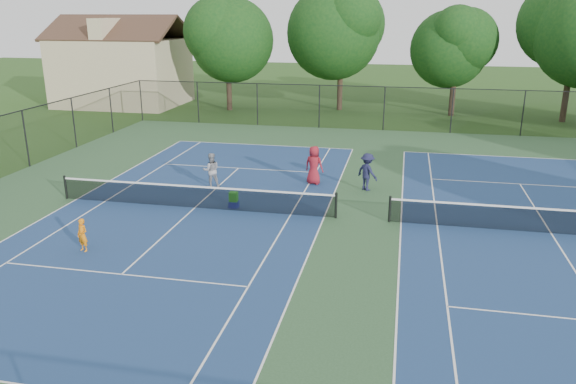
% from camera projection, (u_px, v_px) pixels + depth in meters
% --- Properties ---
extents(ground, '(140.00, 140.00, 0.00)m').
position_uv_depth(ground, '(362.00, 220.00, 22.19)').
color(ground, '#234716').
rests_on(ground, ground).
extents(court_pad, '(36.00, 36.00, 0.01)m').
position_uv_depth(court_pad, '(362.00, 220.00, 22.19)').
color(court_pad, '#2A4C2B').
rests_on(court_pad, ground).
extents(tennis_court_left, '(12.00, 23.83, 1.07)m').
position_uv_depth(tennis_court_left, '(195.00, 206.00, 23.52)').
color(tennis_court_left, navy).
rests_on(tennis_court_left, ground).
extents(tennis_court_right, '(12.00, 23.83, 1.07)m').
position_uv_depth(tennis_court_right, '(552.00, 231.00, 20.80)').
color(tennis_court_right, navy).
rests_on(tennis_court_right, ground).
extents(perimeter_fence, '(36.08, 36.08, 3.02)m').
position_uv_depth(perimeter_fence, '(364.00, 181.00, 21.70)').
color(perimeter_fence, black).
rests_on(perimeter_fence, ground).
extents(tree_back_a, '(6.80, 6.80, 9.15)m').
position_uv_depth(tree_back_a, '(227.00, 35.00, 45.23)').
color(tree_back_a, '#2D2116').
rests_on(tree_back_a, ground).
extents(tree_back_b, '(7.60, 7.60, 10.03)m').
position_uv_depth(tree_back_b, '(342.00, 28.00, 45.17)').
color(tree_back_b, '#2D2116').
rests_on(tree_back_b, ground).
extents(tree_back_c, '(6.00, 6.00, 8.40)m').
position_uv_depth(tree_back_c, '(457.00, 44.00, 42.83)').
color(tree_back_c, '#2D2116').
rests_on(tree_back_c, ground).
extents(tree_back_d, '(7.80, 7.80, 10.37)m').
position_uv_depth(tree_back_d, '(576.00, 27.00, 39.94)').
color(tree_back_d, '#2D2116').
rests_on(tree_back_d, ground).
extents(clapboard_house, '(10.80, 8.10, 7.65)m').
position_uv_depth(clapboard_house, '(122.00, 69.00, 49.00)').
color(clapboard_house, tan).
rests_on(clapboard_house, ground).
extents(child_player, '(0.49, 0.40, 1.17)m').
position_uv_depth(child_player, '(82.00, 235.00, 19.15)').
color(child_player, orange).
rests_on(child_player, ground).
extents(instructor, '(0.97, 0.88, 1.63)m').
position_uv_depth(instructor, '(211.00, 170.00, 26.14)').
color(instructor, '#939496').
rests_on(instructor, ground).
extents(bystander_b, '(1.28, 1.21, 1.74)m').
position_uv_depth(bystander_b, '(367.00, 172.00, 25.65)').
color(bystander_b, '#1B1D3C').
rests_on(bystander_b, ground).
extents(bystander_c, '(1.02, 0.80, 1.85)m').
position_uv_depth(bystander_c, '(314.00, 165.00, 26.59)').
color(bystander_c, maroon).
rests_on(bystander_c, ground).
extents(ball_crate, '(0.39, 0.34, 0.28)m').
position_uv_depth(ball_crate, '(234.00, 204.00, 23.57)').
color(ball_crate, navy).
rests_on(ball_crate, ground).
extents(ball_hopper, '(0.34, 0.28, 0.40)m').
position_uv_depth(ball_hopper, '(234.00, 197.00, 23.46)').
color(ball_hopper, green).
rests_on(ball_hopper, ball_crate).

